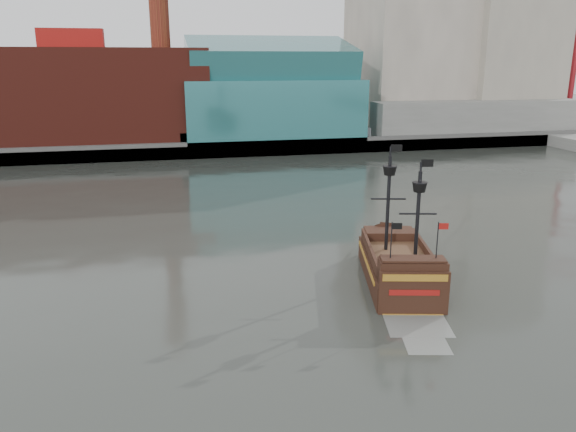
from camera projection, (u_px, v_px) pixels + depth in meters
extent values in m
plane|color=#292C27|center=(342.00, 340.00, 31.58)|extent=(400.00, 400.00, 0.00)
cube|color=slate|center=(204.00, 130.00, 117.63)|extent=(220.00, 60.00, 2.00)
cube|color=#4C4C49|center=(219.00, 150.00, 89.87)|extent=(220.00, 1.00, 2.60)
cube|color=maroon|center=(77.00, 96.00, 91.80)|extent=(42.00, 18.00, 15.00)
cube|color=#2A6E71|center=(271.00, 109.00, 97.55)|extent=(30.00, 16.00, 10.00)
cube|color=#BDAF9C|center=(412.00, 7.00, 108.59)|extent=(20.00, 22.00, 46.00)
cube|color=#A29A88|center=(504.00, 29.00, 109.82)|extent=(18.00, 18.00, 38.00)
cube|color=#BDAF9C|center=(421.00, 1.00, 125.91)|extent=(24.00, 20.00, 52.00)
cube|color=slate|center=(479.00, 117.00, 102.58)|extent=(40.00, 6.00, 6.00)
cube|color=#2A6E71|center=(270.00, 61.00, 95.39)|extent=(28.00, 14.94, 8.78)
cube|color=slate|center=(560.00, 114.00, 124.51)|extent=(4.00, 4.00, 3.00)
cylinder|color=maroon|center=(569.00, 46.00, 120.60)|extent=(1.40, 1.40, 32.00)
cube|color=slate|center=(568.00, 110.00, 136.06)|extent=(4.00, 4.00, 3.00)
cylinder|color=maroon|center=(574.00, 60.00, 132.96)|extent=(1.40, 1.40, 26.00)
cube|color=maroon|center=(570.00, 6.00, 129.08)|extent=(5.00, 2.50, 2.50)
cube|color=black|center=(398.00, 274.00, 39.85)|extent=(6.79, 11.32, 2.29)
cube|color=#462F19|center=(399.00, 257.00, 39.50)|extent=(6.11, 10.19, 0.26)
cube|color=black|center=(389.00, 235.00, 43.49)|extent=(4.14, 2.94, 0.88)
cube|color=black|center=(412.00, 272.00, 34.91)|extent=(4.40, 2.36, 1.59)
cube|color=black|center=(413.00, 298.00, 34.51)|extent=(4.25, 1.24, 3.52)
cube|color=#A77120|center=(415.00, 278.00, 34.01)|extent=(3.87, 1.01, 0.44)
cube|color=maroon|center=(414.00, 293.00, 34.27)|extent=(3.01, 0.80, 0.35)
cylinder|color=black|center=(388.00, 204.00, 39.82)|extent=(0.30, 0.30, 6.87)
cylinder|color=black|center=(418.00, 218.00, 37.07)|extent=(0.30, 0.30, 6.34)
cone|color=black|center=(390.00, 171.00, 39.18)|extent=(1.17, 1.17, 0.62)
cone|color=black|center=(420.00, 187.00, 36.50)|extent=(1.17, 1.17, 0.62)
cube|color=black|center=(397.00, 148.00, 38.75)|extent=(0.78, 0.21, 0.48)
cube|color=black|center=(427.00, 163.00, 36.07)|extent=(0.78, 0.21, 0.48)
cube|color=gray|center=(417.00, 325.00, 33.37)|extent=(4.39, 3.97, 0.01)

